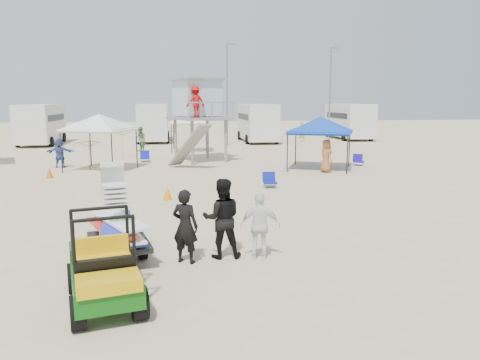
{
  "coord_description": "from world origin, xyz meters",
  "views": [
    {
      "loc": [
        -1.47,
        -10.38,
        3.62
      ],
      "look_at": [
        0.5,
        3.0,
        1.3
      ],
      "focal_mm": 35.0,
      "sensor_mm": 36.0,
      "label": 1
    }
  ],
  "objects": [
    {
      "name": "surf_trailer",
      "position": [
        -2.73,
        0.08,
        0.81
      ],
      "size": [
        1.63,
        2.44,
        1.99
      ],
      "color": "black",
      "rests_on": "ground"
    },
    {
      "name": "rv_far_left",
      "position": [
        -12.0,
        29.99,
        1.8
      ],
      "size": [
        2.64,
        6.8,
        3.25
      ],
      "color": "silver",
      "rests_on": "ground"
    },
    {
      "name": "utility_cart",
      "position": [
        -2.73,
        -2.25,
        0.78
      ],
      "size": [
        1.56,
        2.4,
        1.68
      ],
      "color": "#0C500E",
      "rests_on": "ground"
    },
    {
      "name": "ground",
      "position": [
        0.0,
        0.0,
        0.0
      ],
      "size": [
        140.0,
        140.0,
        0.0
      ],
      "primitive_type": "plane",
      "color": "beige",
      "rests_on": "ground"
    },
    {
      "name": "umbrella_b",
      "position": [
        -4.45,
        19.34,
        0.95
      ],
      "size": [
        2.94,
        2.94,
        1.89
      ],
      "primitive_type": "imported",
      "rotation": [
        0.0,
        0.0,
        0.73
      ],
      "color": "#F0A215",
      "rests_on": "ground"
    },
    {
      "name": "rv_mid_left",
      "position": [
        -3.0,
        31.49,
        1.8
      ],
      "size": [
        2.65,
        6.5,
        3.25
      ],
      "color": "silver",
      "rests_on": "ground"
    },
    {
      "name": "man_right",
      "position": [
        0.49,
        -0.22,
        0.79
      ],
      "size": [
        0.96,
        0.5,
        1.57
      ],
      "primitive_type": "imported",
      "rotation": [
        0.0,
        0.0,
        3.01
      ],
      "color": "white",
      "rests_on": "ground"
    },
    {
      "name": "rv_far_right",
      "position": [
        15.0,
        31.49,
        1.8
      ],
      "size": [
        2.64,
        6.6,
        3.25
      ],
      "color": "silver",
      "rests_on": "ground"
    },
    {
      "name": "lifeguard_tower",
      "position": [
        0.14,
        17.41,
        3.55
      ],
      "size": [
        3.96,
        3.96,
        4.77
      ],
      "color": "gray",
      "rests_on": "ground"
    },
    {
      "name": "light_pole_right",
      "position": [
        12.0,
        28.5,
        4.0
      ],
      "size": [
        0.14,
        0.14,
        8.0
      ],
      "primitive_type": "cylinder",
      "color": "slate",
      "rests_on": "ground"
    },
    {
      "name": "beach_chair_a",
      "position": [
        -3.05,
        17.69,
        0.31
      ],
      "size": [
        0.59,
        0.63,
        0.64
      ],
      "color": "#1019B3",
      "rests_on": "ground"
    },
    {
      "name": "rv_mid_right",
      "position": [
        6.0,
        29.99,
        1.8
      ],
      "size": [
        2.64,
        7.0,
        3.25
      ],
      "color": "silver",
      "rests_on": "ground"
    },
    {
      "name": "cone_far",
      "position": [
        -7.17,
        12.36,
        0.25
      ],
      "size": [
        0.34,
        0.34,
        0.5
      ],
      "primitive_type": "cone",
      "color": "#E75907",
      "rests_on": "ground"
    },
    {
      "name": "canopy_white_a",
      "position": [
        -5.14,
        14.73,
        2.76
      ],
      "size": [
        3.8,
        3.8,
        3.31
      ],
      "color": "black",
      "rests_on": "ground"
    },
    {
      "name": "man_mid",
      "position": [
        -0.36,
        0.03,
        0.93
      ],
      "size": [
        0.94,
        0.75,
        1.86
      ],
      "primitive_type": "imported",
      "rotation": [
        0.0,
        0.0,
        3.09
      ],
      "color": "black",
      "rests_on": "ground"
    },
    {
      "name": "umbrella_a",
      "position": [
        -5.77,
        15.0,
        0.79
      ],
      "size": [
        2.25,
        2.27,
        1.58
      ],
      "primitive_type": "imported",
      "rotation": [
        0.0,
        0.0,
        -0.38
      ],
      "color": "#AC1812",
      "rests_on": "ground"
    },
    {
      "name": "canopy_blue",
      "position": [
        6.28,
        13.33,
        2.62
      ],
      "size": [
        4.1,
        4.1,
        3.17
      ],
      "color": "black",
      "rests_on": "ground"
    },
    {
      "name": "beach_chair_b",
      "position": [
        2.56,
        8.53,
        0.31
      ],
      "size": [
        0.57,
        0.61,
        0.64
      ],
      "color": "#0E1A9A",
      "rests_on": "ground"
    },
    {
      "name": "distant_beachgoers",
      "position": [
        -0.95,
        19.13,
        0.85
      ],
      "size": [
        18.39,
        17.81,
        1.78
      ],
      "color": "#334C9B",
      "rests_on": "ground"
    },
    {
      "name": "light_pole_left",
      "position": [
        3.0,
        27.0,
        4.0
      ],
      "size": [
        0.14,
        0.14,
        8.0
      ],
      "primitive_type": "cylinder",
      "color": "slate",
      "rests_on": "ground"
    },
    {
      "name": "cone_near",
      "position": [
        -1.66,
        6.64,
        0.25
      ],
      "size": [
        0.34,
        0.34,
        0.5
      ],
      "primitive_type": "cone",
      "color": "orange",
      "rests_on": "ground"
    },
    {
      "name": "beach_chair_c",
      "position": [
        8.85,
        14.31,
        0.31
      ],
      "size": [
        0.73,
        0.83,
        0.64
      ],
      "color": "#1E0E9C",
      "rests_on": "ground"
    },
    {
      "name": "canopy_white_c",
      "position": [
        -0.19,
        22.92,
        2.7
      ],
      "size": [
        2.69,
        2.69,
        3.25
      ],
      "color": "black",
      "rests_on": "ground"
    },
    {
      "name": "man_left",
      "position": [
        -1.21,
        -0.22,
        0.84
      ],
      "size": [
        0.73,
        0.65,
        1.68
      ],
      "primitive_type": "imported",
      "rotation": [
        0.0,
        0.0,
        2.63
      ],
      "color": "black",
      "rests_on": "ground"
    }
  ]
}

